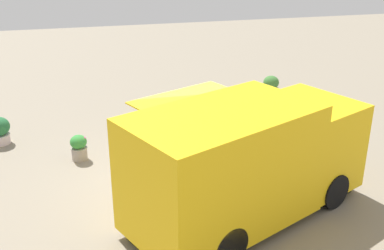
% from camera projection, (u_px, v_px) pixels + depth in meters
% --- Properties ---
extents(ground_plane, '(40.00, 40.00, 0.00)m').
position_uv_depth(ground_plane, '(166.00, 176.00, 11.63)').
color(ground_plane, gray).
extents(food_truck, '(5.65, 4.06, 2.51)m').
position_uv_depth(food_truck, '(247.00, 164.00, 9.57)').
color(food_truck, yellow).
rests_on(food_truck, ground_plane).
extents(person_customer, '(0.63, 0.79, 0.88)m').
position_uv_depth(person_customer, '(328.00, 132.00, 13.33)').
color(person_customer, navy).
rests_on(person_customer, ground_plane).
extents(planter_flowering_far, '(0.59, 0.59, 0.83)m').
position_uv_depth(planter_flowering_far, '(271.00, 87.00, 16.83)').
color(planter_flowering_far, gray).
rests_on(planter_flowering_far, ground_plane).
extents(planter_flowering_side, '(0.43, 0.43, 0.69)m').
position_uv_depth(planter_flowering_side, '(79.00, 147.00, 12.33)').
color(planter_flowering_side, '#A39689').
rests_on(planter_flowering_side, ground_plane).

